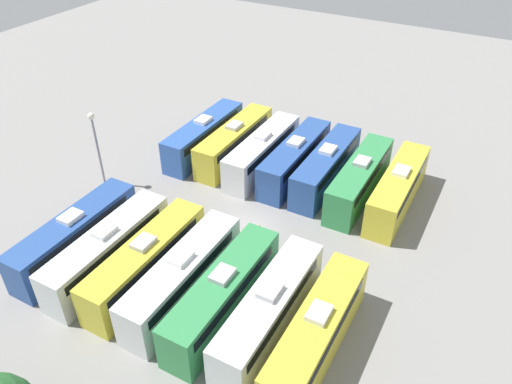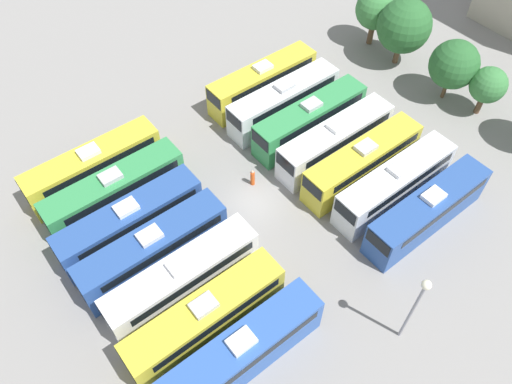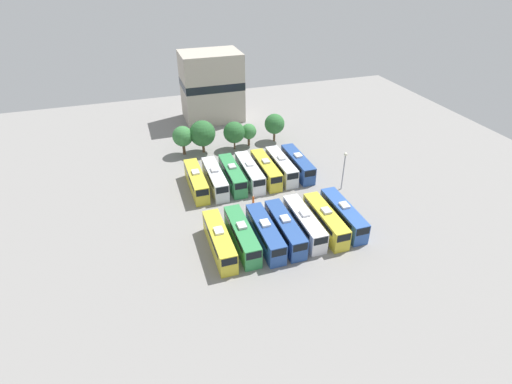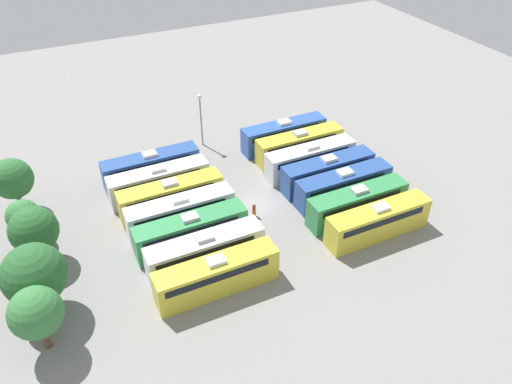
{
  "view_description": "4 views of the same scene",
  "coord_description": "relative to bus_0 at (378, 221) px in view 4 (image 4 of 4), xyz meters",
  "views": [
    {
      "loc": [
        -15.87,
        27.44,
        25.82
      ],
      "look_at": [
        -0.3,
        -0.94,
        2.96
      ],
      "focal_mm": 35.0,
      "sensor_mm": 36.0,
      "label": 1
    },
    {
      "loc": [
        19.24,
        -14.87,
        31.66
      ],
      "look_at": [
        0.78,
        -0.39,
        2.49
      ],
      "focal_mm": 35.0,
      "sensor_mm": 36.0,
      "label": 2
    },
    {
      "loc": [
        -18.46,
        -51.62,
        37.17
      ],
      "look_at": [
        -1.01,
        1.65,
        1.9
      ],
      "focal_mm": 28.0,
      "sensor_mm": 36.0,
      "label": 3
    },
    {
      "loc": [
        -39.13,
        18.95,
        33.43
      ],
      "look_at": [
        -1.98,
        1.09,
        3.32
      ],
      "focal_mm": 35.0,
      "sensor_mm": 36.0,
      "label": 4
    }
  ],
  "objects": [
    {
      "name": "ground_plane",
      "position": [
        9.78,
        8.63,
        -1.83
      ],
      "size": [
        121.03,
        121.03,
        0.0
      ],
      "primitive_type": "plane",
      "color": "gray"
    },
    {
      "name": "bus_0",
      "position": [
        0.0,
        0.0,
        0.0
      ],
      "size": [
        2.44,
        11.15,
        3.69
      ],
      "color": "gold",
      "rests_on": "ground_plane"
    },
    {
      "name": "bus_1",
      "position": [
        3.34,
        0.15,
        0.0
      ],
      "size": [
        2.44,
        11.15,
        3.69
      ],
      "color": "#338C4C",
      "rests_on": "ground_plane"
    },
    {
      "name": "bus_2",
      "position": [
        6.64,
        -0.35,
        0.0
      ],
      "size": [
        2.44,
        11.15,
        3.69
      ],
      "color": "#284C93",
      "rests_on": "ground_plane"
    },
    {
      "name": "bus_3",
      "position": [
        9.73,
        -0.26,
        0.0
      ],
      "size": [
        2.44,
        11.15,
        3.69
      ],
      "color": "#284C93",
      "rests_on": "ground_plane"
    },
    {
      "name": "bus_4",
      "position": [
        12.94,
        0.13,
        0.0
      ],
      "size": [
        2.44,
        11.15,
        3.69
      ],
      "color": "silver",
      "rests_on": "ground_plane"
    },
    {
      "name": "bus_5",
      "position": [
        16.24,
        -0.27,
        0.0
      ],
      "size": [
        2.44,
        11.15,
        3.69
      ],
      "color": "gold",
      "rests_on": "ground_plane"
    },
    {
      "name": "bus_6",
      "position": [
        19.5,
        0.18,
        0.0
      ],
      "size": [
        2.44,
        11.15,
        3.69
      ],
      "color": "#2D56A8",
      "rests_on": "ground_plane"
    },
    {
      "name": "bus_7",
      "position": [
        0.08,
        17.28,
        0.0
      ],
      "size": [
        2.44,
        11.15,
        3.69
      ],
      "color": "gold",
      "rests_on": "ground_plane"
    },
    {
      "name": "bus_8",
      "position": [
        3.36,
        17.08,
        0.0
      ],
      "size": [
        2.44,
        11.15,
        3.69
      ],
      "color": "silver",
      "rests_on": "ground_plane"
    },
    {
      "name": "bus_9",
      "position": [
        6.63,
        17.32,
        0.0
      ],
      "size": [
        2.44,
        11.15,
        3.69
      ],
      "color": "#338C4C",
      "rests_on": "ground_plane"
    },
    {
      "name": "bus_10",
      "position": [
        9.85,
        17.29,
        0.0
      ],
      "size": [
        2.44,
        11.15,
        3.69
      ],
      "color": "silver",
      "rests_on": "ground_plane"
    },
    {
      "name": "bus_11",
      "position": [
        12.96,
        17.31,
        0.0
      ],
      "size": [
        2.44,
        11.15,
        3.69
      ],
      "color": "gold",
      "rests_on": "ground_plane"
    },
    {
      "name": "bus_12",
      "position": [
        16.12,
        17.68,
        0.0
      ],
      "size": [
        2.44,
        11.15,
        3.69
      ],
      "color": "silver",
      "rests_on": "ground_plane"
    },
    {
      "name": "bus_13",
      "position": [
        19.4,
        17.62,
        0.0
      ],
      "size": [
        2.44,
        11.15,
        3.69
      ],
      "color": "#284C93",
      "rests_on": "ground_plane"
    },
    {
      "name": "worker_person",
      "position": [
        8.12,
        9.79,
        -1.08
      ],
      "size": [
        0.36,
        0.36,
        1.63
      ],
      "color": "#CC4C19",
      "rests_on": "ground_plane"
    },
    {
      "name": "light_pole",
      "position": [
        24.38,
        9.45,
        3.06
      ],
      "size": [
        0.6,
        0.6,
        7.13
      ],
      "color": "gray",
      "rests_on": "ground_plane"
    },
    {
      "name": "tree_0",
      "position": [
        0.27,
        31.73,
        2.13
      ],
      "size": [
        4.12,
        4.12,
        6.06
      ],
      "color": "brown",
      "rests_on": "ground_plane"
    },
    {
      "name": "tree_1",
      "position": [
        4.25,
        31.39,
        2.37
      ],
      "size": [
        5.28,
        5.28,
        6.85
      ],
      "color": "brown",
      "rests_on": "ground_plane"
    },
    {
      "name": "tree_2",
      "position": [
        10.77,
        30.86,
        1.92
      ],
      "size": [
        4.47,
        4.47,
        6.0
      ],
      "color": "brown",
      "rests_on": "ground_plane"
    },
    {
      "name": "tree_3",
      "position": [
        14.14,
        31.61,
        1.35
      ],
      "size": [
        3.26,
        3.26,
        4.85
      ],
      "color": "brown",
      "rests_on": "ground_plane"
    },
    {
      "name": "tree_4",
      "position": [
        20.07,
        31.99,
        2.15
      ],
      "size": [
        4.31,
        4.31,
        6.16
      ],
      "color": "brown",
      "rests_on": "ground_plane"
    }
  ]
}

